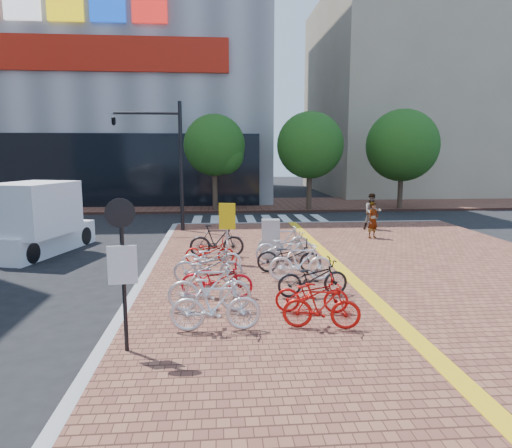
{
  "coord_description": "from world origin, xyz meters",
  "views": [
    {
      "loc": [
        -1.79,
        -11.23,
        3.73
      ],
      "look_at": [
        -0.51,
        4.25,
        1.3
      ],
      "focal_mm": 32.0,
      "sensor_mm": 36.0,
      "label": 1
    }
  ],
  "objects": [
    {
      "name": "bike_9",
      "position": [
        0.55,
        -0.28,
        0.63
      ],
      "size": [
        1.88,
        0.84,
        0.96
      ],
      "primitive_type": "imported",
      "rotation": [
        0.0,
        0.0,
        1.69
      ],
      "color": "black",
      "rests_on": "sidewalk"
    },
    {
      "name": "bike_13",
      "position": [
        0.46,
        4.25,
        0.69
      ],
      "size": [
        1.82,
        0.56,
        1.09
      ],
      "primitive_type": "imported",
      "rotation": [
        0.0,
        0.0,
        1.6
      ],
      "color": "#B4B4B9",
      "rests_on": "sidewalk"
    },
    {
      "name": "yellow_sign",
      "position": [
        -1.53,
        3.44,
        1.52
      ],
      "size": [
        0.53,
        0.17,
        1.97
      ],
      "color": "#B7B7BC",
      "rests_on": "sidewalk"
    },
    {
      "name": "crosswalk",
      "position": [
        0.5,
        14.0,
        0.01
      ],
      "size": [
        7.5,
        4.0,
        0.01
      ],
      "color": "silver",
      "rests_on": "ground"
    },
    {
      "name": "bike_7",
      "position": [
        0.28,
        -2.42,
        0.63
      ],
      "size": [
        1.66,
        0.73,
        0.96
      ],
      "primitive_type": "imported",
      "rotation": [
        0.0,
        0.0,
        1.39
      ],
      "color": "#B8110D",
      "rests_on": "sidewalk"
    },
    {
      "name": "kerb_north",
      "position": [
        3.0,
        12.0,
        0.08
      ],
      "size": [
        14.0,
        0.25,
        0.15
      ],
      "primitive_type": "cube",
      "color": "gray",
      "rests_on": "ground"
    },
    {
      "name": "bike_5",
      "position": [
        -2.1,
        3.33,
        0.57
      ],
      "size": [
        1.62,
        0.63,
        0.84
      ],
      "primitive_type": "imported",
      "rotation": [
        0.0,
        0.0,
        1.52
      ],
      "color": "red",
      "rests_on": "sidewalk"
    },
    {
      "name": "bike_1",
      "position": [
        -2.02,
        -1.22,
        0.72
      ],
      "size": [
        1.92,
        0.6,
        1.14
      ],
      "primitive_type": "imported",
      "rotation": [
        0.0,
        0.0,
        1.54
      ],
      "color": "silver",
      "rests_on": "sidewalk"
    },
    {
      "name": "bike_4",
      "position": [
        -2.03,
        2.17,
        0.63
      ],
      "size": [
        1.84,
        0.7,
        0.95
      ],
      "primitive_type": "imported",
      "rotation": [
        0.0,
        0.0,
        1.61
      ],
      "color": "white",
      "rests_on": "sidewalk"
    },
    {
      "name": "street_trees",
      "position": [
        5.04,
        17.45,
        4.1
      ],
      "size": [
        16.2,
        4.6,
        6.35
      ],
      "color": "#38281E",
      "rests_on": "far_sidewalk"
    },
    {
      "name": "bike_11",
      "position": [
        0.3,
        2.0,
        0.66
      ],
      "size": [
        2.04,
        1.06,
        1.02
      ],
      "primitive_type": "imported",
      "rotation": [
        0.0,
        0.0,
        1.36
      ],
      "color": "black",
      "rests_on": "sidewalk"
    },
    {
      "name": "bike_3",
      "position": [
        -2.1,
        1.03,
        0.65
      ],
      "size": [
        1.96,
        0.79,
        1.01
      ],
      "primitive_type": "imported",
      "rotation": [
        0.0,
        0.0,
        1.51
      ],
      "color": "#A3A3A7",
      "rests_on": "sidewalk"
    },
    {
      "name": "kerb_west",
      "position": [
        -4.0,
        -5.0,
        0.08
      ],
      "size": [
        0.25,
        34.0,
        0.15
      ],
      "primitive_type": "cube",
      "color": "gray",
      "rests_on": "ground"
    },
    {
      "name": "notice_sign",
      "position": [
        -3.5,
        -3.2,
        1.92
      ],
      "size": [
        0.52,
        0.15,
        2.81
      ],
      "color": "black",
      "rests_on": "sidewalk"
    },
    {
      "name": "traffic_light_pole",
      "position": [
        -4.83,
        9.98,
        4.2
      ],
      "size": [
        3.15,
        1.22,
        5.87
      ],
      "color": "black",
      "rests_on": "sidewalk"
    },
    {
      "name": "department_store",
      "position": [
        -15.99,
        31.95,
        13.98
      ],
      "size": [
        36.0,
        24.27,
        28.0
      ],
      "color": "gray",
      "rests_on": "ground"
    },
    {
      "name": "box_truck",
      "position": [
        -8.62,
        6.23,
        1.27
      ],
      "size": [
        3.15,
        5.01,
        2.69
      ],
      "color": "white",
      "rests_on": "ground"
    },
    {
      "name": "bike_0",
      "position": [
        -1.88,
        -2.38,
        0.7
      ],
      "size": [
        1.84,
        0.53,
        1.1
      ],
      "primitive_type": "imported",
      "rotation": [
        0.0,
        0.0,
        1.56
      ],
      "color": "silver",
      "rests_on": "sidewalk"
    },
    {
      "name": "bike_8",
      "position": [
        0.28,
        -1.46,
        0.58
      ],
      "size": [
        1.71,
        0.81,
        0.86
      ],
      "primitive_type": "imported",
      "rotation": [
        0.0,
        0.0,
        1.42
      ],
      "color": "#BA0F0D",
      "rests_on": "sidewalk"
    },
    {
      "name": "bike_2",
      "position": [
        -1.86,
        -0.18,
        0.62
      ],
      "size": [
        1.86,
        0.84,
        0.95
      ],
      "primitive_type": "imported",
      "rotation": [
        0.0,
        0.0,
        1.45
      ],
      "color": "red",
      "rests_on": "sidewalk"
    },
    {
      "name": "bike_6",
      "position": [
        -1.87,
        4.33,
        0.72
      ],
      "size": [
        1.89,
        0.56,
        1.13
      ],
      "primitive_type": "imported",
      "rotation": [
        0.0,
        0.0,
        1.56
      ],
      "color": "black",
      "rests_on": "sidewalk"
    },
    {
      "name": "utility_box",
      "position": [
        -0.03,
        4.03,
        0.82
      ],
      "size": [
        0.64,
        0.49,
        1.33
      ],
      "primitive_type": "cube",
      "rotation": [
        0.0,
        0.0,
        -0.08
      ],
      "color": "#B4B4B9",
      "rests_on": "sidewalk"
    },
    {
      "name": "ground",
      "position": [
        0.0,
        0.0,
        0.0
      ],
      "size": [
        120.0,
        120.0,
        0.0
      ],
      "primitive_type": "plane",
      "color": "black",
      "rests_on": "ground"
    },
    {
      "name": "tactile_strip",
      "position": [
        2.0,
        -5.0,
        0.16
      ],
      "size": [
        0.4,
        34.0,
        0.01
      ],
      "primitive_type": "cube",
      "color": "gold",
      "rests_on": "sidewalk"
    },
    {
      "name": "far_sidewalk",
      "position": [
        0.0,
        21.0,
        0.07
      ],
      "size": [
        70.0,
        8.0,
        0.15
      ],
      "primitive_type": "cube",
      "color": "brown",
      "rests_on": "ground"
    },
    {
      "name": "pedestrian_b",
      "position": [
        5.4,
        9.46,
        1.0
      ],
      "size": [
        0.88,
        0.71,
        1.7
      ],
      "primitive_type": "imported",
      "rotation": [
        0.0,
        0.0,
        -0.08
      ],
      "color": "#4A4D5E",
      "rests_on": "sidewalk"
    },
    {
      "name": "bike_12",
      "position": [
        0.37,
        3.29,
        0.68
      ],
      "size": [
        2.1,
        1.01,
        1.06
      ],
      "primitive_type": "imported",
      "rotation": [
        0.0,
        0.0,
        1.73
      ],
      "color": "silver",
      "rests_on": "sidewalk"
    },
    {
      "name": "pedestrian_a",
      "position": [
        4.71,
        7.33,
        0.92
      ],
      "size": [
        0.67,
        0.6,
        1.53
      ],
      "primitive_type": "imported",
      "rotation": [
        0.0,
        0.0,
        0.53
      ],
      "color": "gray",
      "rests_on": "sidewalk"
    },
    {
      "name": "building_beige",
      "position": [
        18.0,
        32.0,
        9.0
      ],
      "size": [
        20.0,
        18.0,
        18.0
      ],
      "primitive_type": "cube",
      "color": "gray",
      "rests_on": "ground"
    },
    {
      "name": "bike_10",
      "position": [
        0.49,
        1.12,
        0.69
      ],
      "size": [
        1.82,
        0.58,
        1.08
      ],
      "primitive_type": "imported",
      "rotation": [
        0.0,
        0.0,
        1.53
      ],
      "color": "white",
      "rests_on": "sidewalk"
    }
  ]
}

